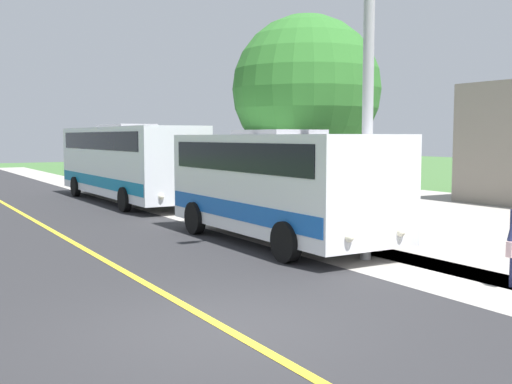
{
  "coord_description": "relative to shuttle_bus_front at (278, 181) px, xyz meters",
  "views": [
    {
      "loc": [
        4.01,
        7.69,
        2.71
      ],
      "look_at": [
        -3.5,
        -4.91,
        1.4
      ],
      "focal_mm": 43.55,
      "sensor_mm": 36.0,
      "label": 1
    }
  ],
  "objects": [
    {
      "name": "sidewalk",
      "position": [
        -0.63,
        5.61,
        -1.58
      ],
      "size": [
        2.4,
        100.0,
        0.01
      ],
      "primitive_type": "cube",
      "color": "#9E9991",
      "rests_on": "ground"
    },
    {
      "name": "road_centre_line",
      "position": [
        4.57,
        5.61,
        -1.58
      ],
      "size": [
        0.16,
        100.0,
        0.0
      ],
      "primitive_type": "cube",
      "color": "gold",
      "rests_on": "ground"
    },
    {
      "name": "street_light_pole",
      "position": [
        -0.32,
        2.91,
        3.28
      ],
      "size": [
        1.97,
        0.24,
        8.91
      ],
      "color": "#9E9EA3",
      "rests_on": "ground"
    },
    {
      "name": "transit_bus_rear",
      "position": [
        0.0,
        -11.61,
        0.17
      ],
      "size": [
        2.78,
        10.98,
        3.21
      ],
      "color": "white",
      "rests_on": "ground"
    },
    {
      "name": "shuttle_bus_front",
      "position": [
        0.0,
        0.0,
        0.0
      ],
      "size": [
        2.79,
        7.52,
        2.88
      ],
      "color": "white",
      "rests_on": "ground"
    },
    {
      "name": "ground_plane",
      "position": [
        4.57,
        5.61,
        -1.59
      ],
      "size": [
        120.0,
        120.0,
        0.0
      ],
      "primitive_type": "plane",
      "color": "#3D6633"
    },
    {
      "name": "road_surface",
      "position": [
        4.57,
        5.61,
        -1.58
      ],
      "size": [
        8.0,
        100.0,
        0.01
      ],
      "primitive_type": "cube",
      "color": "#28282B",
      "rests_on": "ground"
    },
    {
      "name": "tree_curbside",
      "position": [
        -2.83,
        -2.77,
        2.58
      ],
      "size": [
        4.64,
        4.64,
        6.5
      ],
      "color": "brown",
      "rests_on": "ground"
    }
  ]
}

